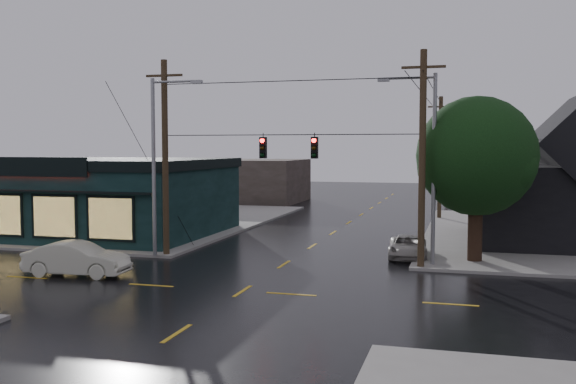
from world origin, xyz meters
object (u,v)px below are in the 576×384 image
(utility_pole_nw, at_px, (167,257))
(sedan_cream, at_px, (77,259))
(utility_pole_ne, at_px, (421,269))
(suv_silver, at_px, (408,247))
(corner_tree, at_px, (477,157))

(utility_pole_nw, xyz_separation_m, sedan_cream, (-1.58, -5.61, 0.76))
(utility_pole_ne, distance_m, suv_silver, 3.17)
(corner_tree, xyz_separation_m, sedan_cream, (-17.02, -7.86, -4.49))
(corner_tree, distance_m, suv_silver, 5.76)
(suv_silver, bearing_deg, utility_pole_nw, -170.61)
(utility_pole_nw, xyz_separation_m, utility_pole_ne, (13.00, 0.00, 0.00))
(sedan_cream, bearing_deg, suv_silver, -63.41)
(utility_pole_ne, bearing_deg, utility_pole_nw, 180.00)
(corner_tree, height_order, suv_silver, corner_tree)
(utility_pole_nw, height_order, suv_silver, utility_pole_nw)
(corner_tree, relative_size, sedan_cream, 1.75)
(utility_pole_ne, height_order, suv_silver, utility_pole_ne)
(corner_tree, bearing_deg, utility_pole_ne, -137.24)
(sedan_cream, height_order, suv_silver, sedan_cream)
(sedan_cream, xyz_separation_m, suv_silver, (13.72, 8.61, -0.18))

